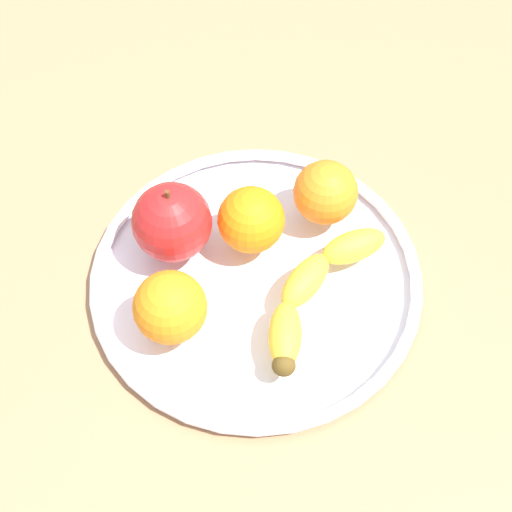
{
  "coord_description": "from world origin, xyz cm",
  "views": [
    {
      "loc": [
        36.38,
        14.78,
        63.85
      ],
      "look_at": [
        0.0,
        0.0,
        4.8
      ],
      "focal_mm": 51.92,
      "sensor_mm": 36.0,
      "label": 1
    }
  ],
  "objects": [
    {
      "name": "ground_plane",
      "position": [
        0.0,
        0.0,
        -2.0
      ],
      "size": [
        115.19,
        115.19,
        4.0
      ],
      "primitive_type": "cube",
      "color": "#A07551"
    },
    {
      "name": "fruit_bowl",
      "position": [
        0.0,
        0.0,
        0.92
      ],
      "size": [
        33.24,
        33.24,
        1.8
      ],
      "color": "white",
      "rests_on": "ground_plane"
    },
    {
      "name": "banana",
      "position": [
        0.55,
        6.24,
        3.36
      ],
      "size": [
        19.52,
        8.92,
        3.12
      ],
      "rotation": [
        0.0,
        0.0,
        -0.23
      ],
      "color": "gold",
      "rests_on": "fruit_bowl"
    },
    {
      "name": "apple",
      "position": [
        0.3,
        -8.84,
        5.76
      ],
      "size": [
        7.92,
        7.92,
        8.72
      ],
      "color": "red",
      "rests_on": "fruit_bowl"
    },
    {
      "name": "orange_back_right",
      "position": [
        -9.62,
        3.69,
        5.12
      ],
      "size": [
        6.63,
        6.63,
        6.63
      ],
      "primitive_type": "sphere",
      "color": "orange",
      "rests_on": "fruit_bowl"
    },
    {
      "name": "orange_front_left",
      "position": [
        8.42,
        -5.02,
        5.24
      ],
      "size": [
        6.88,
        6.88,
        6.88
      ],
      "primitive_type": "sphere",
      "color": "orange",
      "rests_on": "fruit_bowl"
    },
    {
      "name": "orange_back_left",
      "position": [
        -3.58,
        -1.97,
        5.17
      ],
      "size": [
        6.73,
        6.73,
        6.73
      ],
      "primitive_type": "sphere",
      "color": "orange",
      "rests_on": "fruit_bowl"
    }
  ]
}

